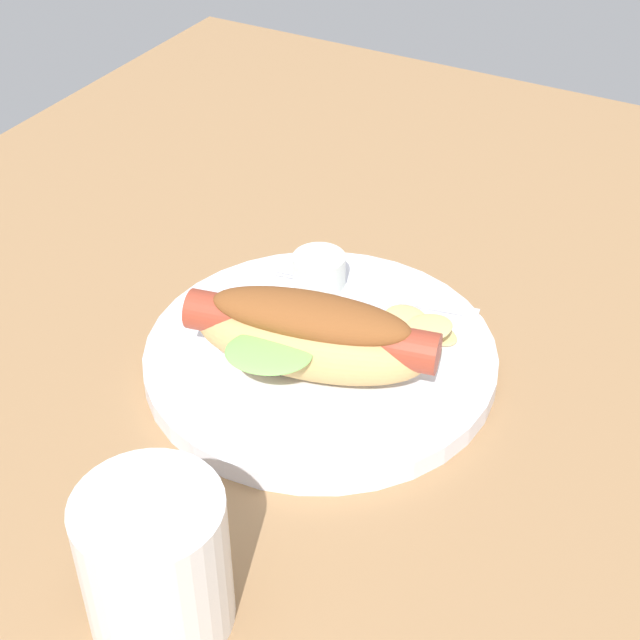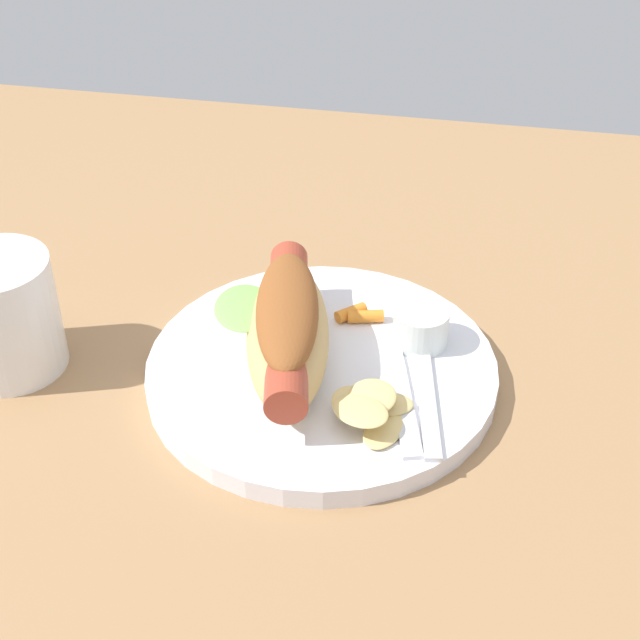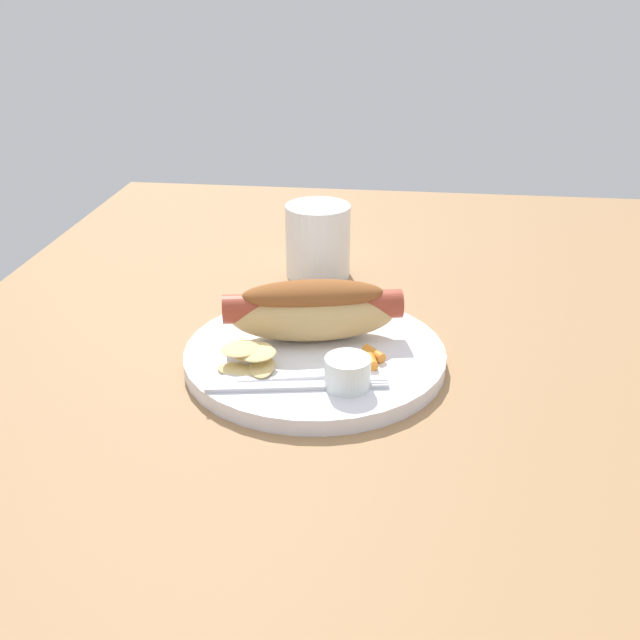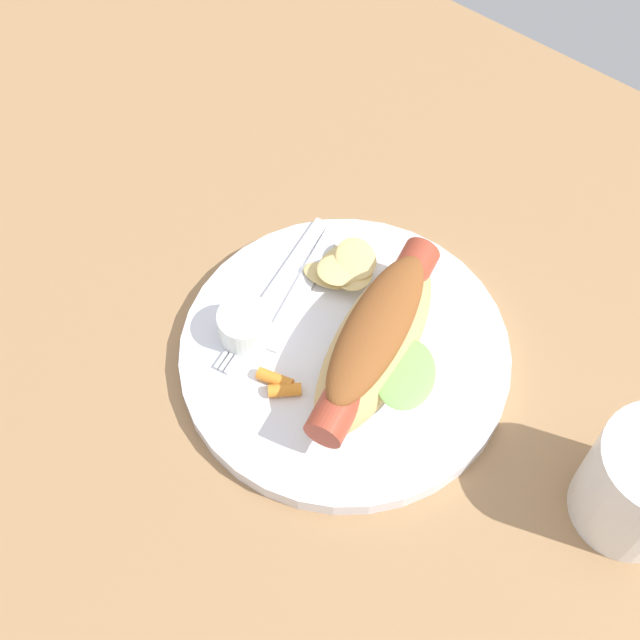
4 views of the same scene
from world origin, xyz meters
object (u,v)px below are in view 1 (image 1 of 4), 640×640
Objects in this scene: hot_dog at (310,334)px; carrot_garnish at (266,308)px; chips_pile at (416,327)px; knife at (388,312)px; drinking_cup at (155,563)px; fork at (378,296)px; plate at (321,357)px; sauce_ramekin at (319,272)px.

carrot_garnish is at bearing -46.16° from hot_dog.
hot_dog is at bearing -36.65° from chips_pile.
hot_dog is 9.42cm from knife.
drinking_cup is at bearing 84.12° from hot_dog.
carrot_garnish reaches higher than fork.
fork reaches higher than plate.
drinking_cup is at bearing 6.47° from plate.
plate is 1.99× the size of knife.
fork is 4.20× the size of carrot_garnish.
drinking_cup reaches higher than hot_dog.
chips_pile is (-4.43, 5.61, 1.89)cm from plate.
fork is 8.99cm from carrot_garnish.
chips_pile is (1.77, 3.10, 0.91)cm from knife.
sauce_ramekin is at bearing -104.42° from chips_pile.
carrot_garnish is (-4.30, -6.28, -2.76)cm from hot_dog.
sauce_ramekin is at bearing -167.84° from drinking_cup.
fork is 1.81× the size of drinking_cup.
sauce_ramekin reaches higher than plate.
carrot_garnish is (5.03, -1.93, -0.96)cm from sauce_ramekin.
fork is (-7.75, 0.96, 1.00)cm from plate.
knife is 1.95× the size of chips_pile.
carrot_garnish is (-1.83, -5.80, 1.30)cm from plate.
sauce_ramekin is at bearing -76.77° from hot_dog.
hot_dog reaches higher than fork.
plate is at bearing -173.53° from drinking_cup.
sauce_ramekin is at bearing 159.05° from carrot_garnish.
fork is 2.47× the size of chips_pile.
sauce_ramekin is 5.07cm from fork.
sauce_ramekin is 5.47cm from carrot_garnish.
carrot_garnish is 0.43× the size of drinking_cup.
carrot_garnish reaches higher than knife.
chips_pile is 1.70× the size of carrot_garnish.
chips_pile is 11.71cm from carrot_garnish.
drinking_cup is (21.00, 2.18, -0.26)cm from hot_dog.
drinking_cup is at bearing 12.16° from sauce_ramekin.
sauce_ramekin is 9.80cm from chips_pile.
plate is 6.19× the size of sauce_ramekin.
hot_dog is at bearing 55.64° from carrot_garnish.
fork is at bearing 100.44° from sauce_ramekin.
plate is at bearing -90.80° from hot_dog.
chips_pile is (2.44, 9.48, -0.37)cm from sauce_ramekin.
hot_dog is at bearing 11.01° from plate.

